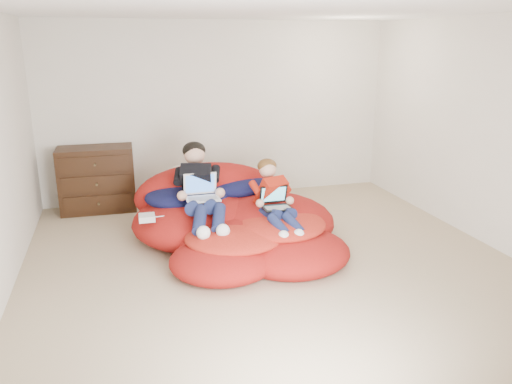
# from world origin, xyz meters

# --- Properties ---
(room_shell) EXTENTS (5.10, 5.10, 2.77)m
(room_shell) POSITION_xyz_m (0.00, 0.00, 0.22)
(room_shell) COLOR tan
(room_shell) RESTS_ON ground
(dresser) EXTENTS (0.98, 0.56, 0.87)m
(dresser) POSITION_xyz_m (-1.74, 2.24, 0.44)
(dresser) COLOR #311C0D
(dresser) RESTS_ON ground
(beanbag_pile) EXTENTS (2.32, 2.32, 0.88)m
(beanbag_pile) POSITION_xyz_m (-0.24, 0.65, 0.25)
(beanbag_pile) COLOR #AA1713
(beanbag_pile) RESTS_ON ground
(cream_pillow) EXTENTS (0.39, 0.25, 0.25)m
(cream_pillow) POSITION_xyz_m (-0.72, 1.46, 0.62)
(cream_pillow) COLOR beige
(cream_pillow) RESTS_ON beanbag_pile
(older_boy) EXTENTS (0.45, 1.24, 0.77)m
(older_boy) POSITION_xyz_m (-0.61, 0.69, 0.70)
(older_boy) COLOR black
(older_boy) RESTS_ON beanbag_pile
(younger_boy) EXTENTS (0.37, 0.99, 0.65)m
(younger_boy) POSITION_xyz_m (0.14, 0.36, 0.61)
(younger_boy) COLOR #B4210F
(younger_boy) RESTS_ON beanbag_pile
(laptop_white) EXTENTS (0.36, 0.30, 0.26)m
(laptop_white) POSITION_xyz_m (-0.61, 0.59, 0.64)
(laptop_white) COLOR silver
(laptop_white) RESTS_ON older_boy
(laptop_black) EXTENTS (0.31, 0.28, 0.22)m
(laptop_black) POSITION_xyz_m (0.14, 0.30, 0.56)
(laptop_black) COLOR black
(laptop_black) RESTS_ON younger_boy
(power_adapter) EXTENTS (0.17, 0.17, 0.06)m
(power_adapter) POSITION_xyz_m (-1.21, 0.55, 0.42)
(power_adapter) COLOR silver
(power_adapter) RESTS_ON beanbag_pile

